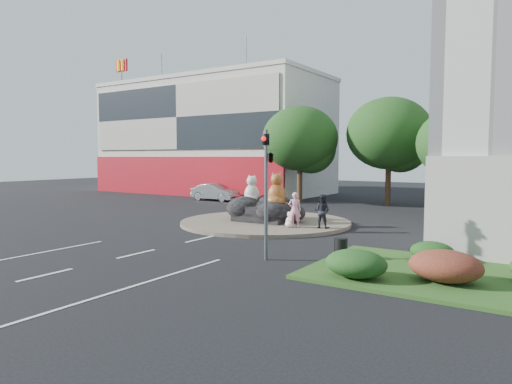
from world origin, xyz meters
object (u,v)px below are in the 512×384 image
(kitten_white, at_px, (290,219))
(parked_car, at_px, (215,192))
(cat_tabby, at_px, (277,189))
(pedestrian_dark, at_px, (322,211))
(pedestrian_pink, at_px, (295,210))
(litter_bin, at_px, (341,248))
(kitten_calico, at_px, (240,213))
(cat_white, at_px, (252,189))

(kitten_white, distance_m, parked_car, 17.90)
(cat_tabby, height_order, parked_car, cat_tabby)
(pedestrian_dark, height_order, parked_car, pedestrian_dark)
(pedestrian_pink, xyz_separation_m, litter_bin, (4.79, -5.21, -0.65))
(parked_car, bearing_deg, pedestrian_pink, -128.77)
(parked_car, height_order, litter_bin, parked_car)
(kitten_white, distance_m, pedestrian_dark, 1.77)
(kitten_white, relative_size, parked_car, 0.19)
(litter_bin, bearing_deg, kitten_calico, 146.55)
(kitten_calico, height_order, kitten_white, kitten_white)
(kitten_white, relative_size, pedestrian_dark, 0.48)
(cat_tabby, height_order, pedestrian_pink, cat_tabby)
(cat_tabby, relative_size, parked_car, 0.44)
(pedestrian_dark, relative_size, parked_car, 0.39)
(cat_white, xyz_separation_m, litter_bin, (8.55, -6.74, -1.51))
(cat_white, height_order, pedestrian_pink, cat_white)
(kitten_calico, relative_size, parked_car, 0.19)
(cat_white, bearing_deg, litter_bin, -46.84)
(kitten_calico, distance_m, pedestrian_dark, 5.29)
(kitten_calico, xyz_separation_m, pedestrian_dark, (5.27, 0.07, 0.47))
(pedestrian_pink, height_order, parked_car, pedestrian_pink)
(cat_tabby, xyz_separation_m, pedestrian_dark, (3.05, -0.45, -1.01))
(kitten_white, xyz_separation_m, pedestrian_dark, (1.59, 0.63, 0.47))
(kitten_calico, height_order, litter_bin, kitten_calico)
(cat_white, bearing_deg, pedestrian_pink, -30.72)
(cat_tabby, xyz_separation_m, parked_car, (-12.46, 10.17, -1.35))
(cat_white, distance_m, litter_bin, 10.99)
(cat_tabby, distance_m, pedestrian_pink, 2.29)
(pedestrian_pink, bearing_deg, pedestrian_dark, 175.68)
(cat_white, relative_size, kitten_white, 2.08)
(cat_tabby, height_order, kitten_calico, cat_tabby)
(cat_tabby, bearing_deg, kitten_calico, 173.51)
(cat_white, height_order, parked_car, cat_white)
(cat_white, bearing_deg, kitten_white, -32.07)
(parked_car, xyz_separation_m, litter_bin, (19.01, -16.48, -0.26))
(kitten_white, distance_m, litter_bin, 7.31)
(cat_tabby, distance_m, parked_car, 16.14)
(cat_tabby, distance_m, litter_bin, 9.24)
(kitten_white, height_order, pedestrian_pink, pedestrian_pink)
(kitten_calico, xyz_separation_m, parked_car, (-10.25, 10.69, 0.13))
(cat_white, height_order, kitten_calico, cat_white)
(cat_white, relative_size, litter_bin, 2.38)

